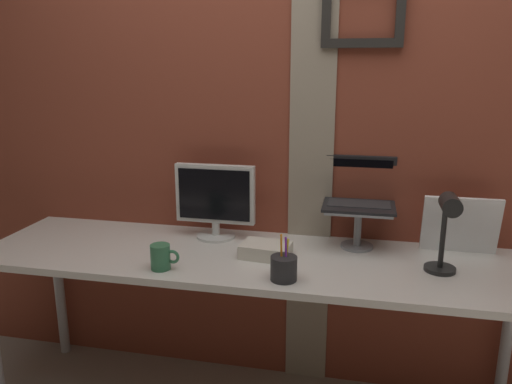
# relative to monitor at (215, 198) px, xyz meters

# --- Properties ---
(brick_wall_back) EXTENTS (3.44, 0.16, 2.65)m
(brick_wall_back) POSITION_rel_monitor_xyz_m (0.35, 0.18, 0.39)
(brick_wall_back) COLOR brown
(brick_wall_back) RESTS_ON ground_plane
(desk) EXTENTS (2.32, 0.62, 0.75)m
(desk) POSITION_rel_monitor_xyz_m (0.21, -0.19, -0.25)
(desk) COLOR silver
(desk) RESTS_ON ground_plane
(monitor) EXTENTS (0.37, 0.18, 0.34)m
(monitor) POSITION_rel_monitor_xyz_m (0.00, 0.00, 0.00)
(monitor) COLOR silver
(monitor) RESTS_ON desk
(laptop_stand) EXTENTS (0.28, 0.22, 0.18)m
(laptop_stand) POSITION_rel_monitor_xyz_m (0.64, 0.00, -0.06)
(laptop_stand) COLOR gray
(laptop_stand) RESTS_ON desk
(laptop) EXTENTS (0.31, 0.29, 0.21)m
(laptop) POSITION_rel_monitor_xyz_m (0.64, 0.07, 0.05)
(laptop) COLOR black
(laptop) RESTS_ON laptop_stand
(whiteboard_panel) EXTENTS (0.31, 0.06, 0.25)m
(whiteboard_panel) POSITION_rel_monitor_xyz_m (1.06, 0.03, -0.06)
(whiteboard_panel) COLOR white
(whiteboard_panel) RESTS_ON desk
(desk_lamp) EXTENTS (0.12, 0.20, 0.33)m
(desk_lamp) POSITION_rel_monitor_xyz_m (0.96, -0.24, 0.02)
(desk_lamp) COLOR black
(desk_lamp) RESTS_ON desk
(pen_cup) EXTENTS (0.10, 0.10, 0.18)m
(pen_cup) POSITION_rel_monitor_xyz_m (0.38, -0.40, -0.14)
(pen_cup) COLOR #262628
(pen_cup) RESTS_ON desk
(coffee_mug) EXTENTS (0.12, 0.08, 0.10)m
(coffee_mug) POSITION_rel_monitor_xyz_m (-0.10, -0.40, -0.14)
(coffee_mug) COLOR #33724C
(coffee_mug) RESTS_ON desk
(paper_clutter_stack) EXTENTS (0.21, 0.16, 0.06)m
(paper_clutter_stack) POSITION_rel_monitor_xyz_m (0.27, -0.19, -0.16)
(paper_clutter_stack) COLOR silver
(paper_clutter_stack) RESTS_ON desk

